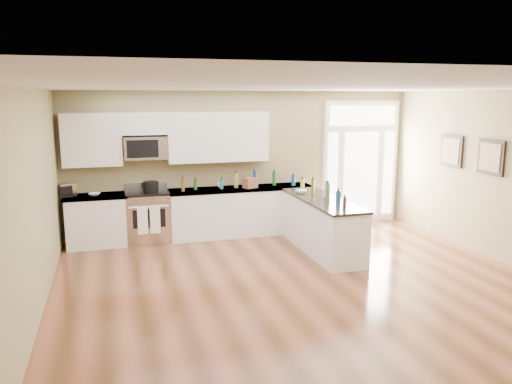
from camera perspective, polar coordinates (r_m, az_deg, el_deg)
ground at (r=6.70m, az=7.94°, el=-12.89°), size 8.00×8.00×0.00m
room_shell at (r=6.22m, az=8.35°, el=1.69°), size 8.00×8.00×8.00m
back_cabinet_left at (r=9.53m, az=-17.69°, el=-3.31°), size 1.10×0.66×0.94m
back_cabinet_right at (r=9.83m, az=-1.68°, el=-2.37°), size 2.85×0.66×0.94m
peninsula_cabinet at (r=8.85m, az=7.53°, el=-3.98°), size 0.69×2.32×0.94m
upper_cabinet_left at (r=9.44m, az=-18.26°, el=5.68°), size 1.04×0.33×0.95m
upper_cabinet_right at (r=9.65m, az=-4.35°, el=6.30°), size 1.94×0.33×0.95m
upper_cabinet_short at (r=9.44m, az=-12.66°, el=7.64°), size 0.82×0.33×0.40m
microwave at (r=9.44m, az=-12.54°, el=4.96°), size 0.78×0.41×0.42m
entry_door at (r=10.91m, az=11.83°, el=3.33°), size 1.70×0.10×2.60m
wall_art_near at (r=9.90m, az=21.44°, el=4.38°), size 0.05×0.58×0.58m
wall_art_far at (r=9.13m, az=25.26°, el=3.62°), size 0.05×0.58×0.58m
kitchen_range at (r=9.54m, az=-12.25°, el=-2.78°), size 0.79×0.70×1.08m
stockpot at (r=9.38m, az=-11.93°, el=0.62°), size 0.35×0.35×0.22m
toaster_oven at (r=9.48m, az=-20.80°, el=0.24°), size 0.34×0.31×0.24m
cardboard_box at (r=9.67m, az=-0.66°, el=1.06°), size 0.30×0.26×0.20m
bowl_left at (r=9.39m, az=-17.98°, el=-0.26°), size 0.25×0.25×0.05m
bowl_peninsula at (r=9.19m, az=5.20°, el=0.05°), size 0.23×0.23×0.06m
cup_counter at (r=9.75m, az=-4.11°, el=0.80°), size 0.16×0.16×0.10m
counter_bottles at (r=9.22m, az=2.67°, el=0.73°), size 2.41×2.43×0.32m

